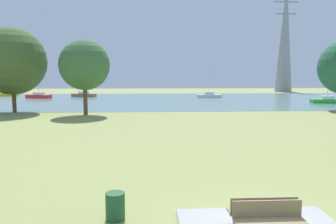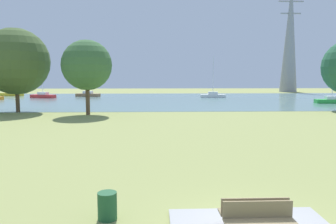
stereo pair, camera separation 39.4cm
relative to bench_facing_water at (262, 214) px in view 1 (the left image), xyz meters
The scene contains 13 objects.
ground_plane 21.74m from the bench_facing_water, 90.00° to the left, with size 160.00×160.00×0.00m, color #8C9351.
bench_facing_water is the anchor object (origin of this frame).
bench_facing_inland 0.54m from the bench_facing_water, 90.00° to the right, with size 1.80×0.48×0.89m.
litter_bin 4.11m from the bench_facing_water, 167.06° to the left, with size 0.56×0.56×0.80m, color #1E512D.
water_surface 49.73m from the bench_facing_water, 90.00° to the left, with size 140.00×40.00×0.02m, color slate.
sailboat_white 55.60m from the bench_facing_water, 81.22° to the left, with size 4.90×1.88×7.89m.
sailboat_red 60.02m from the bench_facing_water, 113.39° to the left, with size 5.03×2.99×5.73m.
sailboat_green 47.27m from the bench_facing_water, 59.30° to the left, with size 4.93×1.98×5.75m.
sailboat_brown 61.04m from the bench_facing_water, 105.36° to the left, with size 5.02×2.68×5.68m.
sailboat_yellow 69.59m from the bench_facing_water, 117.78° to the left, with size 5.03×2.77×6.20m.
tree_west_far 35.60m from the bench_facing_water, 121.43° to the left, with size 7.50×7.50×9.53m.
tree_mid_shore 29.41m from the bench_facing_water, 109.81° to the left, with size 5.33×5.33×7.96m.
electricity_pylon 85.04m from the bench_facing_water, 67.39° to the left, with size 6.40×4.40×28.86m.
Camera 1 is at (-2.99, -8.12, 4.16)m, focal length 35.45 mm.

